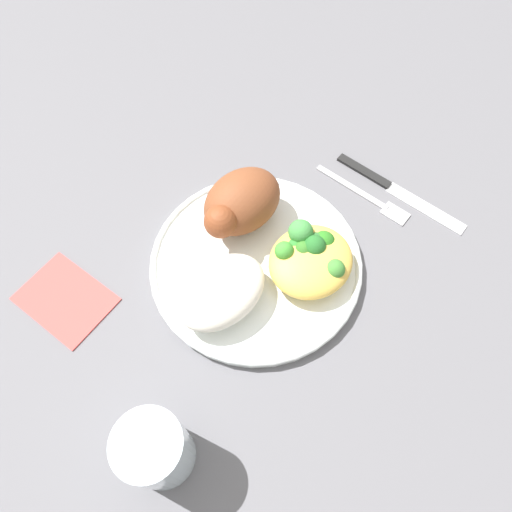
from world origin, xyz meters
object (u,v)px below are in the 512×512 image
(fork, at_px, (366,195))
(napkin, at_px, (65,299))
(rice_pile, at_px, (221,292))
(water_glass, at_px, (156,450))
(plate, at_px, (256,263))
(mac_cheese_with_broccoli, at_px, (310,257))
(knife, at_px, (389,185))
(roasted_chicken, at_px, (240,203))

(fork, height_order, napkin, fork)
(rice_pile, xyz_separation_m, water_glass, (0.15, 0.08, 0.01))
(plate, relative_size, fork, 1.78)
(mac_cheese_with_broccoli, xyz_separation_m, napkin, (0.23, -0.17, -0.03))
(knife, bearing_deg, napkin, -20.38)
(plate, xyz_separation_m, knife, (-0.21, 0.03, -0.01))
(napkin, bearing_deg, rice_pile, 135.11)
(roasted_chicken, distance_m, mac_cheese_with_broccoli, 0.10)
(fork, relative_size, knife, 0.75)
(rice_pile, xyz_separation_m, fork, (-0.24, 0.01, -0.03))
(rice_pile, relative_size, napkin, 1.02)
(plate, bearing_deg, knife, 171.56)
(rice_pile, bearing_deg, fork, 177.59)
(knife, height_order, water_glass, water_glass)
(fork, height_order, water_glass, water_glass)
(knife, xyz_separation_m, napkin, (0.40, -0.15, -0.00))
(mac_cheese_with_broccoli, relative_size, fork, 0.71)
(plate, height_order, knife, plate)
(roasted_chicken, relative_size, rice_pile, 1.04)
(plate, relative_size, water_glass, 2.70)
(plate, relative_size, rice_pile, 2.34)
(water_glass, bearing_deg, roasted_chicken, -147.69)
(rice_pile, xyz_separation_m, mac_cheese_with_broccoli, (-0.10, 0.04, -0.00))
(water_glass, bearing_deg, fork, -169.34)
(rice_pile, height_order, fork, rice_pile)
(roasted_chicken, height_order, knife, roasted_chicken)
(fork, bearing_deg, water_glass, 10.66)
(rice_pile, bearing_deg, water_glass, 29.19)
(water_glass, bearing_deg, knife, -171.48)
(roasted_chicken, bearing_deg, rice_pile, 37.16)
(plate, height_order, water_glass, water_glass)
(plate, bearing_deg, fork, 173.03)
(knife, bearing_deg, water_glass, 8.52)
(knife, bearing_deg, plate, -8.44)
(rice_pile, bearing_deg, roasted_chicken, -142.84)
(roasted_chicken, xyz_separation_m, mac_cheese_with_broccoli, (-0.02, 0.10, -0.01))
(plate, xyz_separation_m, water_glass, (0.21, 0.09, 0.04))
(rice_pile, height_order, water_glass, water_glass)
(knife, bearing_deg, roasted_chicken, -24.84)
(plate, relative_size, knife, 1.33)
(plate, bearing_deg, roasted_chicken, -114.87)
(rice_pile, distance_m, water_glass, 0.17)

